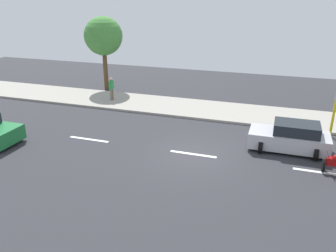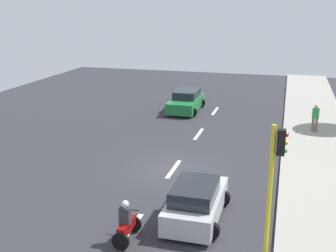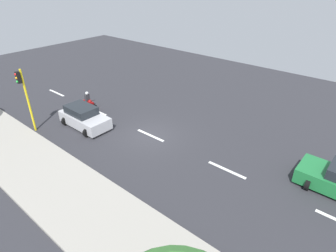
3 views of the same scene
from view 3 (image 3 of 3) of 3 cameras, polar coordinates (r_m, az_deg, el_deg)
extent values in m
cube|color=#2D2D33|center=(19.56, -3.58, -2.04)|extent=(40.00, 60.00, 0.10)
cube|color=#9E998E|center=(16.15, -21.19, -11.39)|extent=(4.00, 60.00, 0.15)
cube|color=white|center=(28.39, -21.64, 6.27)|extent=(0.20, 2.40, 0.01)
cube|color=white|center=(23.62, -14.27, 2.97)|extent=(0.20, 2.40, 0.01)
cube|color=white|center=(19.53, -3.59, -1.90)|extent=(0.20, 2.40, 0.01)
cube|color=white|center=(16.65, 11.82, -8.71)|extent=(0.20, 2.40, 0.01)
cube|color=#B7B7BC|center=(21.24, -16.48, 1.27)|extent=(1.79, 3.97, 0.80)
cube|color=#1E2328|center=(21.19, -17.22, 3.15)|extent=(1.50, 2.22, 0.56)
cylinder|color=black|center=(20.76, -12.56, 0.40)|extent=(0.64, 0.22, 0.64)
cylinder|color=black|center=(20.00, -16.04, -1.26)|extent=(0.64, 0.22, 0.64)
cylinder|color=black|center=(22.72, -16.70, 2.43)|extent=(0.64, 0.22, 0.64)
cylinder|color=black|center=(22.02, -20.00, 0.99)|extent=(0.64, 0.22, 0.64)
cylinder|color=black|center=(16.55, 26.49, -10.51)|extent=(0.64, 0.22, 0.64)
cylinder|color=black|center=(17.97, 28.03, -7.60)|extent=(0.64, 0.22, 0.64)
cylinder|color=black|center=(23.48, -14.77, 3.54)|extent=(0.60, 0.10, 0.60)
cylinder|color=black|center=(24.40, -16.46, 4.29)|extent=(0.60, 0.10, 0.60)
cube|color=#990C0C|center=(23.87, -15.78, 4.50)|extent=(0.28, 1.10, 0.36)
sphere|color=#990C0C|center=(23.65, -15.55, 4.77)|extent=(0.32, 0.32, 0.32)
cylinder|color=black|center=(23.31, -15.10, 4.94)|extent=(0.55, 0.04, 0.04)
cube|color=#333338|center=(23.78, -16.06, 5.54)|extent=(0.36, 0.24, 0.60)
sphere|color=silver|center=(23.59, -16.12, 6.40)|extent=(0.26, 0.26, 0.26)
sphere|color=tan|center=(10.43, 3.27, -23.74)|extent=(0.22, 0.22, 0.22)
cylinder|color=yellow|center=(21.34, -26.48, 4.49)|extent=(0.14, 0.14, 4.50)
cube|color=black|center=(20.69, -28.08, 8.68)|extent=(0.24, 0.24, 0.76)
sphere|color=red|center=(20.58, -28.53, 9.19)|extent=(0.16, 0.16, 0.16)
sphere|color=#F2A50C|center=(20.65, -28.37, 8.57)|extent=(0.16, 0.16, 0.16)
sphere|color=green|center=(20.72, -28.22, 7.95)|extent=(0.16, 0.16, 0.16)
camera|label=1|loc=(31.63, 11.58, 24.24)|focal=37.03mm
camera|label=2|loc=(31.33, -39.39, 18.97)|focal=45.71mm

